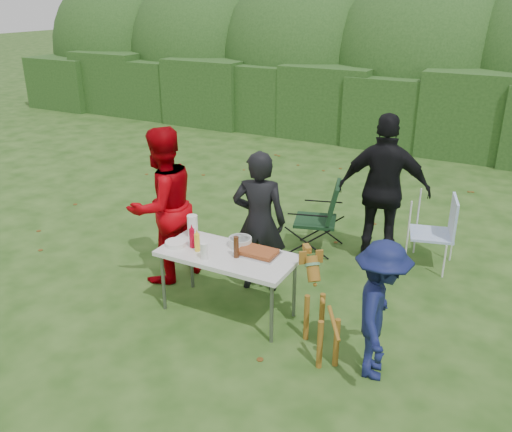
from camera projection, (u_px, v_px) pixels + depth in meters
The scene contains 20 objects.
ground at pixel (210, 308), 6.22m from camera, with size 80.00×80.00×0.00m, color #1E4211.
hedge_row at pixel (397, 110), 12.41m from camera, with size 22.00×1.40×1.70m, color #23471C.
shrub_backdrop at pixel (417, 68), 13.43m from camera, with size 20.00×2.60×3.20m, color #3D6628.
folding_table at pixel (227, 258), 5.88m from camera, with size 1.50×0.70×0.74m.
person_cook at pixel (259, 222), 6.34m from camera, with size 0.63×0.41×1.73m, color black.
person_red_jacket at pixel (163, 206), 6.54m from camera, with size 0.94×0.73×1.93m, color #A50007.
person_black_puffy at pixel (384, 190), 6.97m from camera, with size 1.17×0.49×1.99m, color black.
child at pixel (380, 311), 4.91m from camera, with size 0.88×0.51×1.37m, color #121947.
dog at pixel (322, 313), 5.30m from camera, with size 0.94×0.38×0.89m, color #8C5D1D, non-canonical shape.
camping_chair at pixel (315, 217), 7.42m from camera, with size 0.63×0.63×1.02m, color black, non-canonical shape.
lawn_chair at pixel (431, 231), 7.02m from camera, with size 0.57×0.57×0.97m, color #6591E2, non-canonical shape.
food_tray at pixel (258, 254), 5.82m from camera, with size 0.45×0.30×0.02m, color #B7B7BA.
focaccia_bread at pixel (258, 251), 5.81m from camera, with size 0.40×0.26×0.04m, color #9A4922.
mustard_bottle at pixel (197, 243), 5.88m from camera, with size 0.06×0.06×0.20m, color yellow.
ketchup_bottle at pixel (192, 238), 5.96m from camera, with size 0.06×0.06×0.22m, color #B70521.
beer_bottle at pixel (236, 247), 5.73m from camera, with size 0.06×0.06×0.24m, color #47230F.
paper_towel_roll at pixel (193, 226), 6.22m from camera, with size 0.12×0.12×0.26m, color white.
cup_stack at pixel (204, 251), 5.70m from camera, with size 0.08×0.08×0.18m, color white.
pasta_bowl at pixel (240, 242), 6.01m from camera, with size 0.26×0.26×0.10m, color silver.
plate_stack at pixel (176, 243), 6.03m from camera, with size 0.24×0.24×0.05m, color white.
Camera 1 is at (2.98, -4.47, 3.36)m, focal length 38.00 mm.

